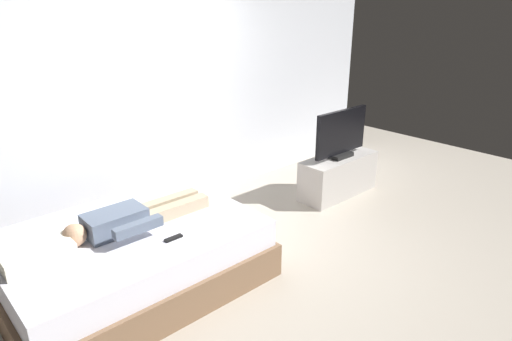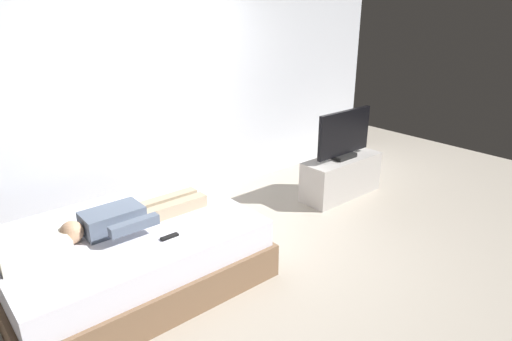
{
  "view_description": "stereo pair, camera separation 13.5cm",
  "coord_description": "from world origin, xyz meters",
  "px_view_note": "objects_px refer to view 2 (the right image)",
  "views": [
    {
      "loc": [
        -2.29,
        -2.8,
        2.29
      ],
      "look_at": [
        0.52,
        0.31,
        0.69
      ],
      "focal_mm": 30.97,
      "sensor_mm": 36.0,
      "label": 1
    },
    {
      "loc": [
        -2.19,
        -2.89,
        2.29
      ],
      "look_at": [
        0.52,
        0.31,
        0.69
      ],
      "focal_mm": 30.97,
      "sensor_mm": 36.0,
      "label": 2
    }
  ],
  "objects_px": {
    "pillow": "(33,250)",
    "person": "(128,216)",
    "bed": "(130,255)",
    "remote": "(170,237)",
    "tv": "(344,135)",
    "tv_stand": "(341,177)"
  },
  "relations": [
    {
      "from": "tv",
      "to": "remote",
      "type": "bearing_deg",
      "value": -170.98
    },
    {
      "from": "person",
      "to": "bed",
      "type": "bearing_deg",
      "value": -164.37
    },
    {
      "from": "tv_stand",
      "to": "pillow",
      "type": "bearing_deg",
      "value": -179.59
    },
    {
      "from": "bed",
      "to": "tv",
      "type": "xyz_separation_m",
      "value": [
        2.84,
        0.03,
        0.52
      ]
    },
    {
      "from": "bed",
      "to": "tv_stand",
      "type": "xyz_separation_m",
      "value": [
        2.84,
        0.03,
        -0.01
      ]
    },
    {
      "from": "person",
      "to": "remote",
      "type": "distance_m",
      "value": 0.44
    },
    {
      "from": "bed",
      "to": "person",
      "type": "bearing_deg",
      "value": 15.63
    },
    {
      "from": "bed",
      "to": "remote",
      "type": "bearing_deg",
      "value": -65.59
    },
    {
      "from": "bed",
      "to": "person",
      "type": "xyz_separation_m",
      "value": [
        0.03,
        0.01,
        0.36
      ]
    },
    {
      "from": "remote",
      "to": "person",
      "type": "bearing_deg",
      "value": 110.47
    },
    {
      "from": "bed",
      "to": "pillow",
      "type": "distance_m",
      "value": 0.8
    },
    {
      "from": "bed",
      "to": "pillow",
      "type": "xyz_separation_m",
      "value": [
        -0.72,
        0.0,
        0.34
      ]
    },
    {
      "from": "pillow",
      "to": "person",
      "type": "relative_size",
      "value": 0.38
    },
    {
      "from": "tv",
      "to": "person",
      "type": "bearing_deg",
      "value": -179.65
    },
    {
      "from": "remote",
      "to": "tv_stand",
      "type": "distance_m",
      "value": 2.71
    },
    {
      "from": "pillow",
      "to": "tv",
      "type": "xyz_separation_m",
      "value": [
        3.56,
        0.03,
        0.18
      ]
    },
    {
      "from": "tv_stand",
      "to": "bed",
      "type": "bearing_deg",
      "value": -179.49
    },
    {
      "from": "pillow",
      "to": "remote",
      "type": "xyz_separation_m",
      "value": [
        0.9,
        -0.4,
        -0.05
      ]
    },
    {
      "from": "person",
      "to": "tv",
      "type": "xyz_separation_m",
      "value": [
        2.81,
        0.02,
        0.16
      ]
    },
    {
      "from": "bed",
      "to": "pillow",
      "type": "bearing_deg",
      "value": 180.0
    },
    {
      "from": "pillow",
      "to": "remote",
      "type": "distance_m",
      "value": 0.99
    },
    {
      "from": "pillow",
      "to": "person",
      "type": "xyz_separation_m",
      "value": [
        0.75,
        0.01,
        0.02
      ]
    }
  ]
}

